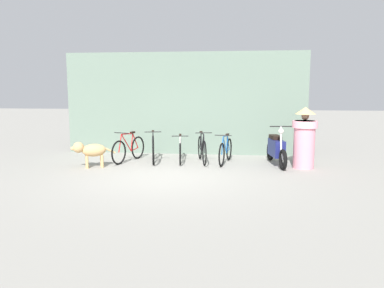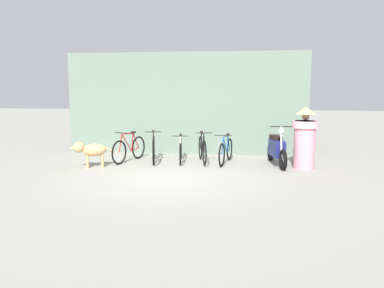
% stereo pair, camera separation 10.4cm
% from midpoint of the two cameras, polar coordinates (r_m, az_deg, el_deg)
% --- Properties ---
extents(ground_plane, '(60.00, 60.00, 0.00)m').
position_cam_midpoint_polar(ground_plane, '(8.95, -3.82, -4.99)').
color(ground_plane, gray).
extents(shop_wall_back, '(7.66, 0.20, 3.22)m').
position_cam_midpoint_polar(shop_wall_back, '(11.99, -0.81, 6.18)').
color(shop_wall_back, slate).
rests_on(shop_wall_back, ground).
extents(bicycle_0, '(0.59, 1.59, 0.88)m').
position_cam_midpoint_polar(bicycle_0, '(10.89, -9.27, -0.76)').
color(bicycle_0, black).
rests_on(bicycle_0, ground).
extents(bicycle_1, '(0.52, 1.67, 0.91)m').
position_cam_midpoint_polar(bicycle_1, '(10.79, -5.60, -0.72)').
color(bicycle_1, black).
rests_on(bicycle_1, ground).
extents(bicycle_2, '(0.46, 1.66, 0.79)m').
position_cam_midpoint_polar(bicycle_2, '(10.76, -1.47, -0.92)').
color(bicycle_2, black).
rests_on(bicycle_2, ground).
extents(bicycle_3, '(0.50, 1.63, 0.90)m').
position_cam_midpoint_polar(bicycle_3, '(10.62, 1.87, -0.82)').
color(bicycle_3, black).
rests_on(bicycle_3, ground).
extents(bicycle_4, '(0.46, 1.61, 0.84)m').
position_cam_midpoint_polar(bicycle_4, '(10.51, 5.47, -1.08)').
color(bicycle_4, black).
rests_on(bicycle_4, ground).
extents(motorcycle, '(0.58, 1.88, 1.11)m').
position_cam_midpoint_polar(motorcycle, '(10.47, 13.07, -0.78)').
color(motorcycle, black).
rests_on(motorcycle, ground).
extents(stray_dog, '(1.08, 0.64, 0.70)m').
position_cam_midpoint_polar(stray_dog, '(10.24, -14.90, -0.91)').
color(stray_dog, tan).
rests_on(stray_dog, ground).
extents(person_in_robes, '(0.80, 0.80, 1.61)m').
position_cam_midpoint_polar(person_in_robes, '(10.19, 17.08, 0.91)').
color(person_in_robes, pink).
rests_on(person_in_robes, ground).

